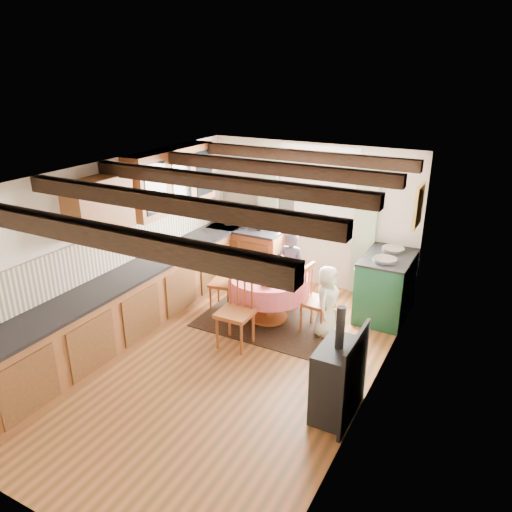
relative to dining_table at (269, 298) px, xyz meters
The scene contains 41 objects.
floor 1.25m from the dining_table, 89.93° to the right, with size 3.60×5.50×0.00m, color #9A552B.
ceiling 2.37m from the dining_table, 89.93° to the right, with size 3.60×5.50×0.00m, color white.
wall_back 1.77m from the dining_table, 89.94° to the left, with size 3.60×0.00×2.40m, color silver.
wall_front 4.04m from the dining_table, 89.98° to the right, with size 3.60×0.00×2.40m, color silver.
wall_left 2.32m from the dining_table, 146.35° to the right, with size 0.00×5.50×2.40m, color silver.
wall_right 2.32m from the dining_table, 33.61° to the right, with size 0.00×5.50×2.40m, color silver.
beam_a 3.75m from the dining_table, 89.97° to the right, with size 3.60×0.16×0.16m, color black.
beam_b 2.94m from the dining_table, 89.96° to the right, with size 3.60×0.16×0.16m, color black.
beam_c 2.29m from the dining_table, 89.93° to the right, with size 3.60×0.16×0.16m, color black.
beam_d 1.96m from the dining_table, 89.55° to the right, with size 3.60×0.16×0.16m, color black.
beam_e 2.11m from the dining_table, 89.89° to the left, with size 3.60×0.16×0.16m, color black.
splash_left 2.16m from the dining_table, 153.23° to the right, with size 0.02×4.50×0.55m, color beige.
splash_back 2.01m from the dining_table, 123.08° to the left, with size 1.40×0.02×0.55m, color beige.
base_cabinet_left 1.92m from the dining_table, 141.38° to the right, with size 0.60×5.30×0.88m, color brown.
base_cabinet_back 1.64m from the dining_table, 129.93° to the left, with size 1.30×0.60×0.88m, color brown.
worktop_left 1.98m from the dining_table, 141.00° to the right, with size 0.64×5.30×0.04m, color black.
worktop_back 1.71m from the dining_table, 130.38° to the left, with size 1.30×0.64×0.04m, color black.
wall_cabinet_glass 2.28m from the dining_table, behind, with size 0.34×1.80×0.90m, color brown.
wall_cabinet_solid 2.70m from the dining_table, 137.40° to the right, with size 0.34×0.90×0.70m, color brown.
window_frame 1.98m from the dining_table, 86.22° to the left, with size 1.34×0.03×1.54m, color white.
window_pane 1.98m from the dining_table, 86.23° to the left, with size 1.20×0.01×1.40m, color white.
curtain_left 1.79m from the dining_table, 117.26° to the left, with size 0.35×0.10×2.10m, color #A4AD95.
curtain_right 1.89m from the dining_table, 56.78° to the left, with size 0.35×0.10×2.10m, color #A4AD95.
curtain_rod 2.35m from the dining_table, 86.00° to the left, with size 0.03×0.03×2.00m, color black.
wall_picture 2.48m from the dining_table, 31.90° to the left, with size 0.04×0.50×0.60m, color gold.
wall_plate 2.29m from the dining_table, 55.37° to the left, with size 0.30×0.30×0.02m, color silver.
rug 0.35m from the dining_table, ahead, with size 1.91×1.48×0.01m, color black.
dining_table is the anchor object (origin of this frame).
chair_near 0.87m from the dining_table, 94.52° to the right, with size 0.45×0.47×1.04m, color brown, non-canonical shape.
chair_left 0.81m from the dining_table, behind, with size 0.38×0.40×0.89m, color brown, non-canonical shape.
chair_right 0.75m from the dining_table, ahead, with size 0.41×0.43×0.96m, color brown, non-canonical shape.
aga_range 1.75m from the dining_table, 32.35° to the left, with size 0.69×1.06×0.98m, color #15442A, non-canonical shape.
cast_iron_stove 2.23m from the dining_table, 44.37° to the right, with size 0.39×0.65×1.29m, color black, non-canonical shape.
child_far 0.67m from the dining_table, 83.40° to the left, with size 0.44×0.29×1.21m, color #3D3B4A.
child_right 0.91m from the dining_table, ahead, with size 0.50×0.32×1.02m, color silver.
bowl_a 0.41m from the dining_table, 13.51° to the right, with size 0.23×0.23×0.06m, color silver.
bowl_b 0.53m from the dining_table, 66.67° to the right, with size 0.18×0.18×0.06m, color silver.
cup 0.41m from the dining_table, 74.27° to the right, with size 0.09×0.09×0.09m, color silver.
canister_tall 2.00m from the dining_table, 138.89° to the left, with size 0.15×0.15×0.25m, color #262628.
canister_wide 1.78m from the dining_table, 132.32° to the left, with size 0.16×0.16×0.18m, color #262628.
canister_slim 1.59m from the dining_table, 122.62° to the left, with size 0.10×0.10×0.29m, color #262628.
Camera 1 is at (2.87, -4.58, 3.53)m, focal length 34.29 mm.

